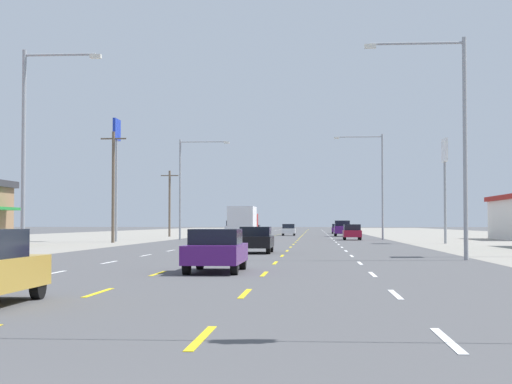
{
  "coord_description": "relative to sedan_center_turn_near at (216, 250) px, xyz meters",
  "views": [
    {
      "loc": [
        3.38,
        -4.92,
        1.66
      ],
      "look_at": [
        0.12,
        41.29,
        3.4
      ],
      "focal_mm": 58.11,
      "sensor_mm": 36.0,
      "label": 1
    }
  ],
  "objects": [
    {
      "name": "sedan_center_turn_mid",
      "position": [
        0.09,
        17.82,
        0.0
      ],
      "size": [
        1.8,
        4.5,
        1.46
      ],
      "color": "black",
      "rests_on": "ground"
    },
    {
      "name": "pole_sign_right_row_2",
      "position": [
        13.91,
        40.03,
        5.69
      ],
      "size": [
        0.24,
        1.98,
        8.51
      ],
      "color": "gray",
      "rests_on": "ground"
    },
    {
      "name": "hatchback_far_right_distant_c",
      "position": [
        6.91,
        102.67,
        0.03
      ],
      "size": [
        1.72,
        3.9,
        1.54
      ],
      "color": "#4C196B",
      "rests_on": "ground"
    },
    {
      "name": "sedan_center_turn_near",
      "position": [
        0.0,
        0.0,
        0.0
      ],
      "size": [
        1.8,
        4.5,
        1.46
      ],
      "color": "#4C196B",
      "rests_on": "ground"
    },
    {
      "name": "hatchback_far_right_far",
      "position": [
        7.02,
        53.81,
        0.03
      ],
      "size": [
        1.72,
        3.9,
        1.54
      ],
      "color": "maroon",
      "rests_on": "ground"
    },
    {
      "name": "streetlight_right_row_0",
      "position": [
        9.62,
        9.71,
        5.1
      ],
      "size": [
        4.57,
        0.26,
        10.05
      ],
      "color": "gray",
      "rests_on": "ground"
    },
    {
      "name": "suv_far_right_farthest",
      "position": [
        6.8,
        76.45,
        0.27
      ],
      "size": [
        1.98,
        4.9,
        1.98
      ],
      "color": "#4C196B",
      "rests_on": "ground"
    },
    {
      "name": "utility_pole_left_row_1",
      "position": [
        -13.68,
        41.07,
        4.15
      ],
      "size": [
        2.2,
        0.26,
        9.43
      ],
      "color": "brown",
      "rests_on": "ground"
    },
    {
      "name": "streetlight_left_row_0",
      "position": [
        -9.85,
        9.71,
        4.86
      ],
      "size": [
        3.75,
        0.26,
        9.77
      ],
      "color": "gray",
      "rests_on": "ground"
    },
    {
      "name": "hatchback_center_turn_distant_b",
      "position": [
        -0.08,
        81.91,
        0.03
      ],
      "size": [
        1.72,
        3.9,
        1.54
      ],
      "color": "white",
      "rests_on": "ground"
    },
    {
      "name": "utility_pole_left_row_2",
      "position": [
        -14.42,
        72.65,
        3.49
      ],
      "size": [
        2.2,
        0.26,
        8.11
      ],
      "color": "brown",
      "rests_on": "ground"
    },
    {
      "name": "suv_far_left_distant_a",
      "position": [
        -7.1,
        79.49,
        0.27
      ],
      "size": [
        1.98,
        4.9,
        1.98
      ],
      "color": "silver",
      "rests_on": "ground"
    },
    {
      "name": "pole_sign_left_row_2",
      "position": [
        -14.5,
        45.61,
        7.62
      ],
      "size": [
        0.24,
        2.1,
        11.07
      ],
      "color": "gray",
      "rests_on": "ground"
    },
    {
      "name": "lane_markings",
      "position": [
        -0.05,
        81.52,
        -0.75
      ],
      "size": [
        10.64,
        227.6,
        0.01
      ],
      "color": "white",
      "rests_on": "ground"
    },
    {
      "name": "box_truck_inner_left_midfar",
      "position": [
        -3.52,
        51.42,
        1.08
      ],
      "size": [
        2.4,
        7.2,
        3.23
      ],
      "color": "red",
      "rests_on": "ground"
    },
    {
      "name": "sedan_inner_left_farther",
      "position": [
        -3.52,
        63.88,
        0.0
      ],
      "size": [
        1.8,
        4.5,
        1.46
      ],
      "color": "#4C196B",
      "rests_on": "ground"
    },
    {
      "name": "streetlight_right_row_1",
      "position": [
        9.59,
        54.83,
        5.38
      ],
      "size": [
        4.89,
        0.26,
        10.52
      ],
      "color": "gray",
      "rests_on": "ground"
    },
    {
      "name": "streetlight_left_row_1",
      "position": [
        -9.65,
        54.83,
        5.2
      ],
      "size": [
        5.09,
        0.26,
        10.13
      ],
      "color": "gray",
      "rests_on": "ground"
    },
    {
      "name": "ground_plane",
      "position": [
        -0.05,
        43.02,
        -0.76
      ],
      "size": [
        572.0,
        572.0,
        0.0
      ],
      "primitive_type": "plane",
      "color": "#4C4C4F"
    }
  ]
}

